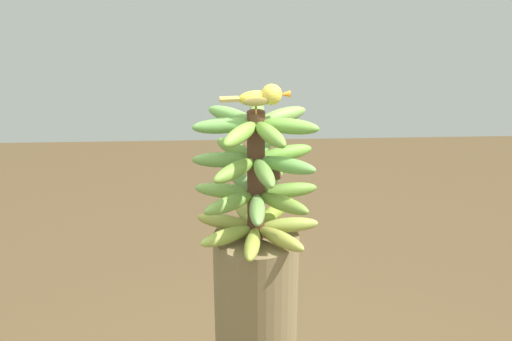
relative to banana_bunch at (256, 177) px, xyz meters
The scene contains 2 objects.
banana_bunch is the anchor object (origin of this frame).
perched_bird 0.22m from the banana_bunch, ahead, with size 0.18×0.06×0.07m.
Camera 1 is at (-0.06, -1.69, 2.36)m, focal length 50.81 mm.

